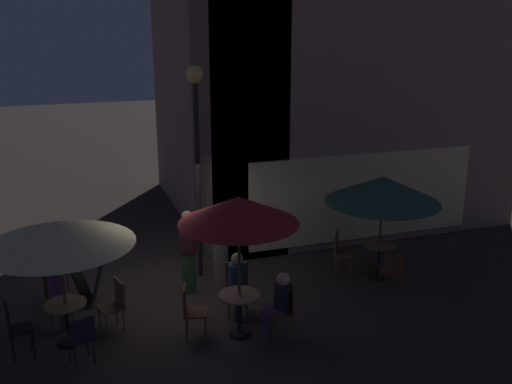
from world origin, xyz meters
The scene contains 24 objects.
ground_plane centered at (0.00, 0.00, 0.00)m, with size 60.00×60.00×0.00m, color #312724.
cafe_building centered at (3.75, 3.48, 4.32)m, with size 8.31×7.24×8.65m.
street_lamp_near_corner centered at (0.66, 0.87, 3.23)m, with size 0.35×0.35×4.47m.
menu_sandwich_board centered at (-1.68, 0.31, 0.51)m, with size 0.79×0.70×0.99m.
cafe_table_0 centered at (4.24, -0.46, 0.53)m, with size 0.67×0.67×0.76m.
cafe_table_1 centered at (0.71, -1.78, 0.56)m, with size 0.72×0.72×0.78m.
cafe_table_2 centered at (-2.14, -1.11, 0.54)m, with size 0.70×0.70×0.76m.
patio_umbrella_0 centered at (4.24, -0.46, 1.96)m, with size 2.39×2.39×2.24m.
patio_umbrella_1 centered at (0.71, -1.78, 2.30)m, with size 2.04×2.04×2.54m.
patio_umbrella_2 centered at (-2.14, -1.11, 2.01)m, with size 2.47×2.47×2.22m.
cafe_chair_0 centered at (3.57, 0.01, 0.56)m, with size 0.57×0.57×0.91m.
cafe_chair_1 centered at (4.09, -1.23, 0.54)m, with size 0.45×0.45×0.89m.
cafe_chair_2 centered at (0.92, -0.96, 0.59)m, with size 0.51×0.51×0.98m.
cafe_chair_3 centered at (-0.12, -1.57, 0.57)m, with size 0.49×0.49×0.95m.
cafe_chair_4 centered at (1.48, -2.11, 0.57)m, with size 0.54×0.54×0.93m.
cafe_chair_5 centered at (-1.94, -1.87, 0.52)m, with size 0.47×0.47×0.86m.
cafe_chair_6 centered at (-1.31, -0.87, 0.55)m, with size 0.50×0.50×0.93m.
cafe_chair_7 centered at (-2.27, -0.26, 0.56)m, with size 0.50×0.50×0.91m.
cafe_chair_8 centered at (-2.95, -1.25, 0.58)m, with size 0.44×0.44×0.96m.
patron_seated_0 centered at (0.88, -1.11, 0.70)m, with size 0.41×0.53×1.23m.
patron_seated_1 centered at (1.35, -2.06, 0.69)m, with size 0.52×0.44×1.21m.
patron_seated_2 centered at (-2.25, -0.41, 0.69)m, with size 0.36×0.52×1.23m.
patron_standing_3 centered at (0.97, 0.33, 0.87)m, with size 0.37×0.37×1.74m.
patron_standing_4 centered at (0.26, 0.20, 0.87)m, with size 0.34×0.34×1.73m.
Camera 1 is at (-2.00, -10.54, 5.33)m, focal length 41.05 mm.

